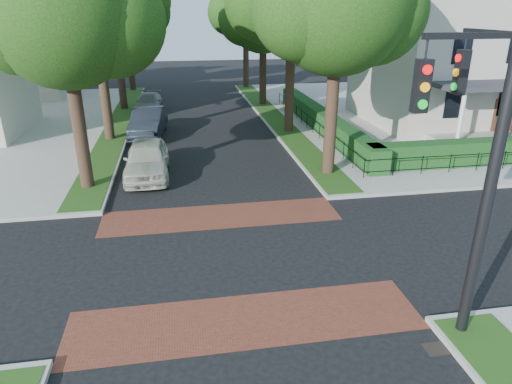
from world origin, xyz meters
TOP-DOWN VIEW (x-y plane):
  - ground at (0.00, 0.00)m, footprint 120.00×120.00m
  - sidewalk_ne at (19.50, 19.00)m, footprint 30.00×30.00m
  - crosswalk_far at (0.00, 3.20)m, footprint 9.00×2.20m
  - crosswalk_near at (0.00, -3.20)m, footprint 9.00×2.20m
  - storm_drain at (4.30, -5.00)m, footprint 0.65×0.45m
  - grass_strip_ne at (5.40, 19.10)m, footprint 1.60×29.80m
  - grass_strip_nw at (-5.40, 19.10)m, footprint 1.60×29.80m
  - tree_right_near at (5.60, 7.24)m, footprint 7.75×6.67m
  - tree_right_far at (5.60, 24.22)m, footprint 7.25×6.23m
  - tree_right_back at (5.60, 33.23)m, footprint 7.50×6.45m
  - tree_left_near at (-5.40, 7.23)m, footprint 7.50×6.45m
  - tree_left_far at (-5.40, 24.22)m, footprint 7.00×6.02m
  - tree_left_back at (-5.40, 33.24)m, footprint 7.75×6.66m
  - hedge_main_road at (7.70, 15.00)m, footprint 1.00×18.00m
  - fence_main_road at (6.90, 15.00)m, footprint 0.06×18.00m
  - house_victorian at (17.51, 15.92)m, footprint 13.00×13.05m
  - house_left_far at (-15.49, 31.99)m, footprint 10.00×9.00m
  - traffic_signal at (4.89, -4.41)m, footprint 2.17×2.00m
  - parked_car_front at (-2.96, 8.31)m, footprint 2.03×4.99m
  - parked_car_middle at (-3.25, 15.89)m, footprint 2.34×5.32m
  - parked_car_rear at (-3.52, 23.30)m, footprint 2.09×4.69m

SIDE VIEW (x-z plane):
  - ground at x=0.00m, z-range 0.00..0.00m
  - crosswalk_far at x=0.00m, z-range 0.00..0.01m
  - crosswalk_near at x=0.00m, z-range 0.00..0.01m
  - storm_drain at x=4.30m, z-range 0.00..0.01m
  - sidewalk_ne at x=19.50m, z-range 0.00..0.15m
  - grass_strip_ne at x=5.40m, z-range 0.15..0.17m
  - grass_strip_nw at x=-5.40m, z-range 0.15..0.17m
  - fence_main_road at x=6.90m, z-range 0.15..1.05m
  - parked_car_rear at x=-3.52m, z-range 0.00..1.34m
  - hedge_main_road at x=7.70m, z-range 0.15..1.35m
  - parked_car_front at x=-2.96m, z-range 0.00..1.70m
  - parked_car_middle at x=-3.25m, z-range 0.00..1.70m
  - traffic_signal at x=4.89m, z-range 0.71..8.71m
  - house_left_far at x=-15.49m, z-range -0.03..10.11m
  - house_victorian at x=17.51m, z-range -0.22..12.26m
  - tree_right_far at x=5.60m, z-range 2.04..11.78m
  - tree_left_far at x=-5.40m, z-range 2.19..12.05m
  - tree_right_back at x=5.60m, z-range 2.17..12.37m
  - tree_left_near at x=-5.40m, z-range 2.17..12.37m
  - tree_left_back at x=-5.40m, z-range 2.19..12.63m
  - tree_right_near at x=5.60m, z-range 2.30..12.96m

